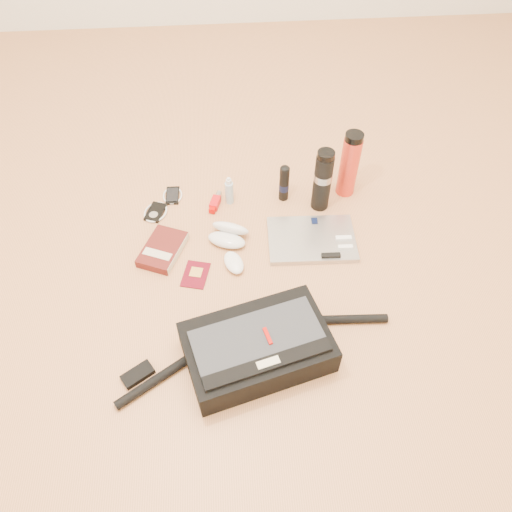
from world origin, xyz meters
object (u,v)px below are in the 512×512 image
at_px(laptop, 312,239).
at_px(thermos_red, 349,165).
at_px(messenger_bag, 257,347).
at_px(thermos_black, 323,180).
at_px(book, 163,250).

distance_m(laptop, thermos_red, 0.35).
xyz_separation_m(messenger_bag, thermos_black, (0.31, 0.67, 0.08)).
relative_size(messenger_bag, book, 3.87).
height_order(messenger_bag, thermos_red, thermos_red).
bearing_deg(thermos_black, messenger_bag, -114.98).
xyz_separation_m(messenger_bag, thermos_red, (0.43, 0.75, 0.09)).
relative_size(messenger_bag, thermos_black, 3.25).
relative_size(laptop, thermos_red, 1.17).
distance_m(messenger_bag, laptop, 0.54).
height_order(book, thermos_red, thermos_red).
relative_size(book, thermos_black, 0.84).
height_order(laptop, book, book).
bearing_deg(book, messenger_bag, -32.55).
relative_size(messenger_bag, thermos_red, 3.07).
height_order(thermos_black, thermos_red, thermos_red).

